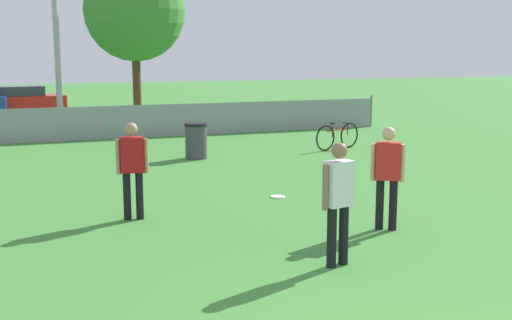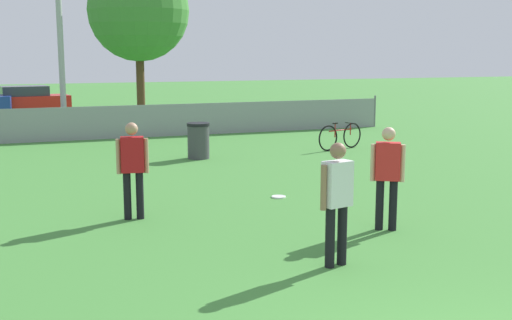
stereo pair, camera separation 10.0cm
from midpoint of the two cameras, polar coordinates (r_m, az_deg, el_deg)
The scene contains 9 objects.
fence_backline at distance 21.99m, azimuth -11.49°, elevation 3.35°, with size 18.97×0.07×1.21m.
tree_near_pole at distance 25.63m, azimuth -10.85°, elevation 12.89°, with size 3.88×3.88×6.38m.
player_defender_red at distance 10.43m, azimuth 11.34°, elevation -0.98°, with size 0.48×0.38×1.67m.
player_receiver_white at distance 8.54m, azimuth 7.01°, elevation -3.16°, with size 0.53×0.30×1.67m.
player_thrower_red at distance 11.07m, azimuth -11.19°, elevation -0.37°, with size 0.54×0.28×1.67m.
frisbee_disc at distance 12.72m, azimuth 1.72°, elevation -3.28°, with size 0.29×0.29×0.03m.
bicycle_sideline at distance 19.17m, azimuth 7.12°, elevation 2.12°, with size 1.71×0.65×0.81m.
trash_bin at distance 17.40m, azimuth -5.51°, elevation 1.72°, with size 0.62×0.62×0.97m.
parked_car_red at distance 32.67m, azimuth -20.34°, elevation 5.04°, with size 4.25×2.20×1.28m.
Camera 1 is at (-3.78, -3.53, 2.82)m, focal length 45.00 mm.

